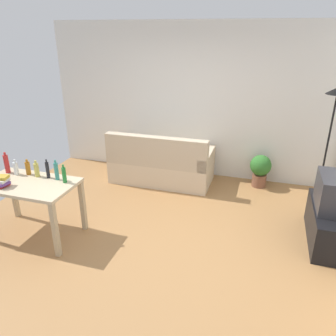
# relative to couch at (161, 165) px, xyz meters

# --- Properties ---
(ground_plane) EXTENTS (5.20, 4.40, 0.02)m
(ground_plane) POSITION_rel_couch_xyz_m (0.36, -1.59, -0.32)
(ground_plane) COLOR #9E7042
(wall_rear) EXTENTS (5.20, 0.10, 2.70)m
(wall_rear) POSITION_rel_couch_xyz_m (0.36, 0.61, 1.04)
(wall_rear) COLOR silver
(wall_rear) RESTS_ON ground_plane
(couch) EXTENTS (1.76, 0.84, 0.92)m
(couch) POSITION_rel_couch_xyz_m (0.00, 0.00, 0.00)
(couch) COLOR beige
(couch) RESTS_ON ground_plane
(tv_stand) EXTENTS (0.44, 1.10, 0.48)m
(tv_stand) POSITION_rel_couch_xyz_m (2.61, -1.13, -0.07)
(tv_stand) COLOR black
(tv_stand) RESTS_ON ground_plane
(tv) EXTENTS (0.41, 0.60, 0.44)m
(tv) POSITION_rel_couch_xyz_m (2.62, -1.13, 0.39)
(tv) COLOR #2D2D33
(tv) RESTS_ON tv_stand
(torchiere_lamp) EXTENTS (0.32, 0.32, 1.81)m
(torchiere_lamp) POSITION_rel_couch_xyz_m (2.61, -0.05, 1.11)
(torchiere_lamp) COLOR black
(torchiere_lamp) RESTS_ON ground_plane
(desk) EXTENTS (1.21, 0.71, 0.76)m
(desk) POSITION_rel_couch_xyz_m (-1.09, -2.09, 0.34)
(desk) COLOR #C6B28E
(desk) RESTS_ON ground_plane
(potted_plant) EXTENTS (0.36, 0.36, 0.57)m
(potted_plant) POSITION_rel_couch_xyz_m (1.70, 0.31, 0.02)
(potted_plant) COLOR brown
(potted_plant) RESTS_ON ground_plane
(bottle_red) EXTENTS (0.06, 0.06, 0.29)m
(bottle_red) POSITION_rel_couch_xyz_m (-1.55, -1.89, 0.58)
(bottle_red) COLOR #AD2323
(bottle_red) RESTS_ON desk
(bottle_clear) EXTENTS (0.06, 0.06, 0.21)m
(bottle_clear) POSITION_rel_couch_xyz_m (-1.39, -1.91, 0.54)
(bottle_clear) COLOR silver
(bottle_clear) RESTS_ON desk
(bottle_amber) EXTENTS (0.06, 0.06, 0.21)m
(bottle_amber) POSITION_rel_couch_xyz_m (-1.24, -1.86, 0.54)
(bottle_amber) COLOR #9E6019
(bottle_amber) RESTS_ON desk
(bottle_squat) EXTENTS (0.06, 0.06, 0.22)m
(bottle_squat) POSITION_rel_couch_xyz_m (-1.09, -1.88, 0.55)
(bottle_squat) COLOR #BCB24C
(bottle_squat) RESTS_ON desk
(bottle_dark) EXTENTS (0.04, 0.04, 0.26)m
(bottle_dark) POSITION_rel_couch_xyz_m (-0.92, -1.88, 0.56)
(bottle_dark) COLOR black
(bottle_dark) RESTS_ON desk
(bottle_tall) EXTENTS (0.05, 0.05, 0.27)m
(bottle_tall) POSITION_rel_couch_xyz_m (-0.78, -1.89, 0.57)
(bottle_tall) COLOR teal
(bottle_tall) RESTS_ON desk
(bottle_green) EXTENTS (0.05, 0.05, 0.24)m
(bottle_green) POSITION_rel_couch_xyz_m (-0.64, -1.94, 0.56)
(bottle_green) COLOR #1E722D
(bottle_green) RESTS_ON desk
(book_stack) EXTENTS (0.25, 0.19, 0.13)m
(book_stack) POSITION_rel_couch_xyz_m (-1.34, -2.26, 0.52)
(book_stack) COLOR maroon
(book_stack) RESTS_ON desk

